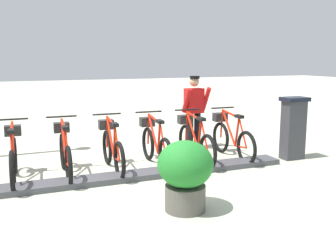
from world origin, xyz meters
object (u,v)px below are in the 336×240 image
(payment_kiosk, at_px, (293,127))
(bike_docked_2, at_px, (155,144))
(bike_docked_4, at_px, (65,152))
(planter_bush, at_px, (185,172))
(bike_docked_3, at_px, (112,148))
(worker_near_rack, at_px, (194,109))
(bike_docked_0, at_px, (231,137))
(bike_docked_1, at_px, (195,140))
(bike_docked_5, at_px, (13,156))

(payment_kiosk, xyz_separation_m, bike_docked_2, (0.57, 2.80, -0.24))
(payment_kiosk, distance_m, bike_docked_4, 4.53)
(planter_bush, bearing_deg, bike_docked_3, 12.58)
(bike_docked_2, bearing_deg, worker_near_rack, -51.78)
(payment_kiosk, bearing_deg, bike_docked_0, 62.76)
(bike_docked_1, bearing_deg, bike_docked_0, -90.00)
(worker_near_rack, bearing_deg, bike_docked_1, 155.20)
(bike_docked_1, relative_size, bike_docked_2, 1.00)
(bike_docked_3, bearing_deg, bike_docked_2, -90.00)
(bike_docked_5, bearing_deg, bike_docked_3, -90.00)
(bike_docked_0, bearing_deg, worker_near_rack, 19.07)
(bike_docked_3, height_order, bike_docked_4, same)
(bike_docked_4, relative_size, planter_bush, 1.77)
(bike_docked_2, bearing_deg, planter_bush, 170.94)
(payment_kiosk, distance_m, bike_docked_1, 2.05)
(bike_docked_0, xyz_separation_m, planter_bush, (-2.20, 2.04, 0.11))
(bike_docked_1, relative_size, bike_docked_3, 1.00)
(bike_docked_4, relative_size, worker_near_rack, 1.04)
(payment_kiosk, relative_size, bike_docked_5, 0.74)
(bike_docked_4, bearing_deg, payment_kiosk, -97.27)
(bike_docked_5, bearing_deg, bike_docked_1, -90.00)
(bike_docked_5, bearing_deg, bike_docked_2, -90.00)
(bike_docked_3, bearing_deg, bike_docked_4, 90.00)
(bike_docked_3, distance_m, planter_bush, 2.26)
(payment_kiosk, relative_size, bike_docked_0, 0.74)
(bike_docked_0, height_order, bike_docked_2, same)
(bike_docked_4, height_order, planter_bush, bike_docked_4)
(bike_docked_4, xyz_separation_m, bike_docked_5, (0.00, 0.84, 0.00))
(bike_docked_3, bearing_deg, bike_docked_1, -90.00)
(bike_docked_5, relative_size, worker_near_rack, 1.04)
(bike_docked_3, bearing_deg, worker_near_rack, -64.30)
(bike_docked_0, distance_m, worker_near_rack, 1.20)
(bike_docked_5, distance_m, worker_near_rack, 4.02)
(bike_docked_3, relative_size, planter_bush, 1.77)
(bike_docked_3, relative_size, worker_near_rack, 1.04)
(bike_docked_3, xyz_separation_m, bike_docked_5, (0.00, 1.69, 0.00))
(bike_docked_1, xyz_separation_m, worker_near_rack, (1.04, -0.48, 0.48))
(payment_kiosk, relative_size, bike_docked_4, 0.74)
(bike_docked_2, bearing_deg, bike_docked_5, 90.00)
(bike_docked_2, height_order, planter_bush, bike_docked_2)
(bike_docked_4, bearing_deg, bike_docked_5, 90.00)
(bike_docked_1, height_order, planter_bush, bike_docked_1)
(bike_docked_1, bearing_deg, bike_docked_3, 90.00)
(payment_kiosk, distance_m, bike_docked_5, 5.36)
(worker_near_rack, bearing_deg, bike_docked_2, 128.22)
(planter_bush, bearing_deg, bike_docked_5, 44.67)
(bike_docked_1, bearing_deg, bike_docked_4, 90.00)
(bike_docked_5, xyz_separation_m, worker_near_rack, (1.04, -3.86, 0.48))
(payment_kiosk, relative_size, planter_bush, 1.32)
(bike_docked_3, relative_size, bike_docked_4, 1.00)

